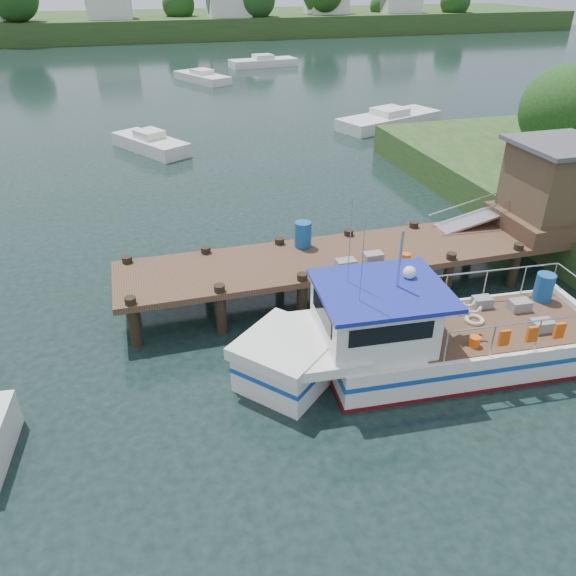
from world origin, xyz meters
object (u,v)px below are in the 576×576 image
object	(u,v)px
dock	(487,213)
lobster_boat	(415,340)
moored_c	(389,119)
moored_far	(263,62)
moored_b	(150,143)
moored_d	(202,77)

from	to	relation	value
dock	lobster_boat	size ratio (longest dim) A/B	1.62
moored_c	moored_far	bearing A→B (deg)	83.78
dock	moored_c	world-z (taller)	dock
dock	lobster_boat	distance (m)	6.67
lobster_boat	moored_b	size ratio (longest dim) A/B	1.81
moored_far	lobster_boat	bearing A→B (deg)	-122.11
dock	lobster_boat	bearing A→B (deg)	-137.40
moored_far	moored_b	distance (m)	32.32
moored_d	dock	bearing A→B (deg)	-80.08
lobster_boat	moored_d	xyz separation A→B (m)	(0.86, 44.90, -0.48)
moored_far	moored_d	size ratio (longest dim) A/B	1.09
moored_b	moored_c	bearing A→B (deg)	30.38
lobster_boat	moored_d	size ratio (longest dim) A/B	1.50
moored_b	moored_far	bearing A→B (deg)	89.18
moored_b	moored_d	size ratio (longest dim) A/B	0.83
moored_far	dock	bearing A→B (deg)	-117.29
moored_b	moored_d	xyz separation A→B (m)	(6.28, 21.87, -0.04)
lobster_boat	moored_c	distance (m)	26.81
moored_c	moored_d	distance (m)	22.54
lobster_boat	moored_d	distance (m)	44.91
dock	lobster_boat	world-z (taller)	lobster_boat
moored_b	moored_d	bearing A→B (deg)	98.78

